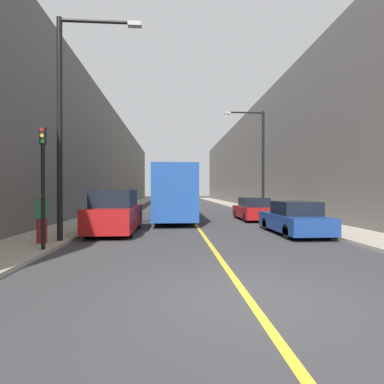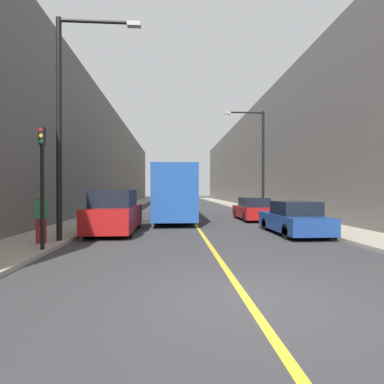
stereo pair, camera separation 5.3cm
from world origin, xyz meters
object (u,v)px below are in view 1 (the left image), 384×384
Objects in this scene: bus at (174,192)px; car_right_near at (294,219)px; street_lamp_left at (67,113)px; traffic_light at (43,182)px; car_right_mid at (253,210)px; street_lamp_right at (259,155)px; parked_suv_left at (115,213)px; pedestrian at (42,217)px.

bus is 9.92m from car_right_near.
traffic_light is (-0.17, -1.66, -2.59)m from street_lamp_left.
car_right_mid is 4.90m from street_lamp_right.
car_right_near is at bearing -89.05° from car_right_mid.
parked_suv_left is 1.17× the size of car_right_mid.
street_lamp_left is 3.08m from traffic_light.
street_lamp_left is 3.85m from pedestrian.
car_right_mid reaches higher than car_right_near.
street_lamp_left reaches higher than parked_suv_left.
car_right_near is at bearing -57.59° from bus.
bus is at bearing 122.41° from car_right_near.
car_right_mid is 2.37× the size of pedestrian.
car_right_near is 2.50× the size of pedestrian.
pedestrian is at bearing -141.53° from street_lamp_left.
traffic_light reaches higher than bus.
car_right_mid is at bearing -114.19° from street_lamp_right.
bus is at bearing 69.28° from parked_suv_left.
street_lamp_left is 1.05× the size of street_lamp_right.
parked_suv_left is at bearing 60.30° from pedestrian.
car_right_near is 1.05× the size of car_right_mid.
pedestrian is (-0.51, 1.12, -1.16)m from traffic_light.
street_lamp_left is at bearing -111.51° from bus.
street_lamp_left reaches higher than traffic_light.
car_right_near is 10.21m from pedestrian.
traffic_light is (-4.15, -11.75, 0.39)m from bus.
car_right_mid is (-0.10, 6.32, 0.00)m from car_right_near.
traffic_light reaches higher than pedestrian.
traffic_light is at bearing -95.99° from street_lamp_left.
street_lamp_right reaches higher than car_right_near.
street_lamp_right is at bearing 83.02° from car_right_near.
car_right_mid is 13.09m from pedestrian.
bus is 2.98× the size of car_right_mid.
pedestrian is (-9.94, -2.31, 0.38)m from car_right_near.
bus is 2.53× the size of parked_suv_left.
street_lamp_left is 4.59× the size of pedestrian.
pedestrian is at bearing 114.49° from traffic_light.
pedestrian is (-4.66, -10.63, -0.77)m from bus.
street_lamp_left is (-1.21, -2.78, 3.88)m from parked_suv_left.
street_lamp_left is (-9.25, -1.77, 4.12)m from car_right_near.
street_lamp_left reaches higher than car_right_mid.
car_right_mid is (5.17, -2.00, -1.14)m from bus.
street_lamp_right is (9.14, 7.99, 3.67)m from parked_suv_left.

